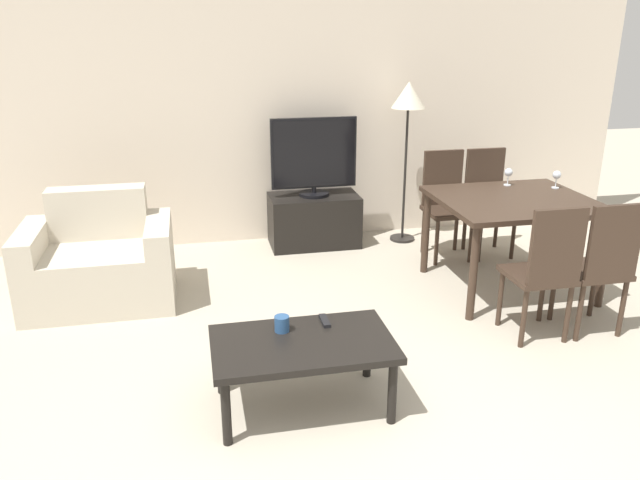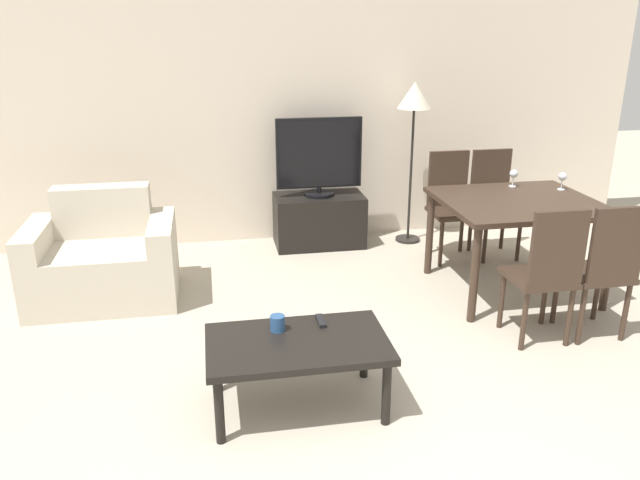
{
  "view_description": "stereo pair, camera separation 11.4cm",
  "coord_description": "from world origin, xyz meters",
  "px_view_note": "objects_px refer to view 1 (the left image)",
  "views": [
    {
      "loc": [
        -0.73,
        -1.96,
        2.07
      ],
      "look_at": [
        0.1,
        1.95,
        0.65
      ],
      "focal_mm": 35.0,
      "sensor_mm": 36.0,
      "label": 1
    },
    {
      "loc": [
        -0.62,
        -1.98,
        2.07
      ],
      "look_at": [
        0.1,
        1.95,
        0.65
      ],
      "focal_mm": 35.0,
      "sensor_mm": 36.0,
      "label": 2
    }
  ],
  "objects_px": {
    "dining_chair_far": "(487,197)",
    "floor_lamp": "(408,105)",
    "wine_glass_center": "(557,176)",
    "dining_chair_near_right": "(601,263)",
    "dining_chair_near": "(545,267)",
    "dining_table": "(513,209)",
    "armchair": "(100,264)",
    "tv": "(314,157)",
    "tv_stand": "(314,220)",
    "coffee_table": "(303,349)",
    "remote_primary": "(325,321)",
    "wine_glass_left": "(508,173)",
    "cup_white_near": "(282,324)",
    "dining_chair_far_left": "(445,200)"
  },
  "relations": [
    {
      "from": "tv_stand",
      "to": "dining_table",
      "type": "distance_m",
      "value": 1.93
    },
    {
      "from": "tv_stand",
      "to": "dining_chair_near",
      "type": "xyz_separation_m",
      "value": [
        1.11,
        -2.18,
        0.28
      ]
    },
    {
      "from": "dining_chair_near",
      "to": "dining_chair_far_left",
      "type": "bearing_deg",
      "value": 90.0
    },
    {
      "from": "dining_table",
      "to": "dining_chair_near_right",
      "type": "height_order",
      "value": "dining_chair_near_right"
    },
    {
      "from": "dining_table",
      "to": "remote_primary",
      "type": "bearing_deg",
      "value": -147.96
    },
    {
      "from": "dining_chair_far",
      "to": "tv_stand",
      "type": "bearing_deg",
      "value": 161.76
    },
    {
      "from": "armchair",
      "to": "coffee_table",
      "type": "bearing_deg",
      "value": -53.68
    },
    {
      "from": "coffee_table",
      "to": "wine_glass_center",
      "type": "bearing_deg",
      "value": 32.05
    },
    {
      "from": "armchair",
      "to": "remote_primary",
      "type": "distance_m",
      "value": 2.09
    },
    {
      "from": "coffee_table",
      "to": "dining_chair_far_left",
      "type": "height_order",
      "value": "dining_chair_far_left"
    },
    {
      "from": "tv",
      "to": "dining_chair_near",
      "type": "distance_m",
      "value": 2.47
    },
    {
      "from": "wine_glass_left",
      "to": "wine_glass_center",
      "type": "bearing_deg",
      "value": -25.76
    },
    {
      "from": "dining_chair_far",
      "to": "dining_chair_near_right",
      "type": "distance_m",
      "value": 1.67
    },
    {
      "from": "dining_chair_far_left",
      "to": "remote_primary",
      "type": "bearing_deg",
      "value": -128.64
    },
    {
      "from": "dining_chair_near_right",
      "to": "dining_chair_near",
      "type": "bearing_deg",
      "value": 180.0
    },
    {
      "from": "dining_chair_near_right",
      "to": "wine_glass_center",
      "type": "height_order",
      "value": "dining_chair_near_right"
    },
    {
      "from": "dining_chair_far",
      "to": "remote_primary",
      "type": "height_order",
      "value": "dining_chair_far"
    },
    {
      "from": "dining_chair_near",
      "to": "remote_primary",
      "type": "xyz_separation_m",
      "value": [
        -1.54,
        -0.26,
        -0.1
      ]
    },
    {
      "from": "coffee_table",
      "to": "dining_chair_far",
      "type": "distance_m",
      "value": 3.0
    },
    {
      "from": "dining_chair_far",
      "to": "dining_chair_near_right",
      "type": "height_order",
      "value": "same"
    },
    {
      "from": "dining_chair_near",
      "to": "dining_chair_near_right",
      "type": "relative_size",
      "value": 1.0
    },
    {
      "from": "tv",
      "to": "floor_lamp",
      "type": "height_order",
      "value": "floor_lamp"
    },
    {
      "from": "wine_glass_center",
      "to": "floor_lamp",
      "type": "bearing_deg",
      "value": 130.04
    },
    {
      "from": "dining_chair_far",
      "to": "wine_glass_left",
      "type": "bearing_deg",
      "value": -98.56
    },
    {
      "from": "dining_chair_far",
      "to": "floor_lamp",
      "type": "xyz_separation_m",
      "value": [
        -0.64,
        0.46,
        0.79
      ]
    },
    {
      "from": "dining_chair_far",
      "to": "dining_chair_near_right",
      "type": "xyz_separation_m",
      "value": [
        0.0,
        -1.67,
        0.0
      ]
    },
    {
      "from": "coffee_table",
      "to": "floor_lamp",
      "type": "relative_size",
      "value": 0.65
    },
    {
      "from": "tv_stand",
      "to": "coffee_table",
      "type": "xyz_separation_m",
      "value": [
        -0.59,
        -2.62,
        0.12
      ]
    },
    {
      "from": "wine_glass_center",
      "to": "dining_chair_near_right",
      "type": "bearing_deg",
      "value": -104.58
    },
    {
      "from": "coffee_table",
      "to": "floor_lamp",
      "type": "bearing_deg",
      "value": 60.23
    },
    {
      "from": "tv",
      "to": "wine_glass_left",
      "type": "height_order",
      "value": "tv"
    },
    {
      "from": "armchair",
      "to": "dining_table",
      "type": "relative_size",
      "value": 0.93
    },
    {
      "from": "tv",
      "to": "armchair",
      "type": "bearing_deg",
      "value": -154.06
    },
    {
      "from": "dining_chair_near",
      "to": "dining_chair_far",
      "type": "distance_m",
      "value": 1.72
    },
    {
      "from": "coffee_table",
      "to": "wine_glass_center",
      "type": "relative_size",
      "value": 6.79
    },
    {
      "from": "floor_lamp",
      "to": "cup_white_near",
      "type": "relative_size",
      "value": 16.92
    },
    {
      "from": "armchair",
      "to": "dining_table",
      "type": "xyz_separation_m",
      "value": [
        3.18,
        -0.43,
        0.37
      ]
    },
    {
      "from": "dining_chair_near_right",
      "to": "remote_primary",
      "type": "xyz_separation_m",
      "value": [
        -1.95,
        -0.26,
        -0.1
      ]
    },
    {
      "from": "dining_chair_near_right",
      "to": "wine_glass_left",
      "type": "height_order",
      "value": "dining_chair_near_right"
    },
    {
      "from": "dining_table",
      "to": "wine_glass_left",
      "type": "distance_m",
      "value": 0.44
    },
    {
      "from": "tv",
      "to": "wine_glass_center",
      "type": "xyz_separation_m",
      "value": [
        1.8,
        -1.13,
        -0.0
      ]
    },
    {
      "from": "wine_glass_left",
      "to": "coffee_table",
      "type": "bearing_deg",
      "value": -140.96
    },
    {
      "from": "dining_chair_far_left",
      "to": "wine_glass_left",
      "type": "relative_size",
      "value": 6.57
    },
    {
      "from": "dining_table",
      "to": "armchair",
      "type": "bearing_deg",
      "value": 172.24
    },
    {
      "from": "dining_chair_far",
      "to": "wine_glass_center",
      "type": "height_order",
      "value": "dining_chair_far"
    },
    {
      "from": "cup_white_near",
      "to": "floor_lamp",
      "type": "bearing_deg",
      "value": 57.31
    },
    {
      "from": "coffee_table",
      "to": "dining_table",
      "type": "xyz_separation_m",
      "value": [
        1.91,
        1.29,
        0.3
      ]
    },
    {
      "from": "armchair",
      "to": "remote_primary",
      "type": "xyz_separation_m",
      "value": [
        1.43,
        -1.53,
        0.12
      ]
    },
    {
      "from": "dining_table",
      "to": "wine_glass_center",
      "type": "bearing_deg",
      "value": 23.87
    },
    {
      "from": "dining_chair_near",
      "to": "wine_glass_left",
      "type": "height_order",
      "value": "dining_chair_near"
    }
  ]
}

